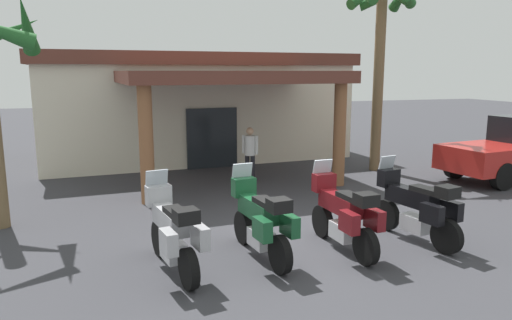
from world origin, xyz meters
The scene contains 8 objects.
ground_plane centered at (0.00, 0.00, 0.00)m, with size 80.00×80.00×0.00m, color #38383D.
motel_building centered at (-0.12, 10.34, 2.06)m, with size 11.94×10.48×4.01m.
motorcycle_silver centered at (-2.61, -0.74, 0.70)m, with size 0.85×2.20×1.61m.
motorcycle_green centered at (-1.01, -0.63, 0.70)m, with size 0.77×2.21×1.61m.
motorcycle_maroon centered at (0.59, -0.76, 0.70)m, with size 0.72×2.21×1.61m.
motorcycle_black centered at (2.18, -0.77, 0.70)m, with size 0.89×2.20×1.61m.
pedestrian centered at (0.59, 5.17, 0.98)m, with size 0.42×0.38×1.69m.
palm_tree_near_portico centered at (5.26, 5.60, 4.72)m, with size 2.24×2.39×6.42m.
Camera 1 is at (-3.64, -8.38, 3.34)m, focal length 33.32 mm.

